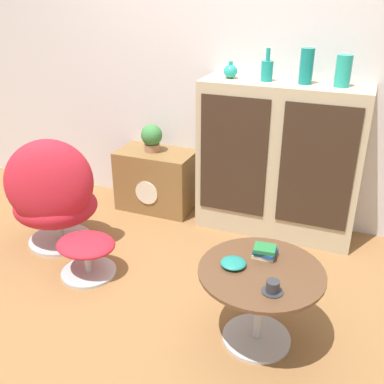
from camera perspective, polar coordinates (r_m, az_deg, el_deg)
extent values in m
plane|color=olive|center=(2.95, -4.48, -12.84)|extent=(12.00, 12.00, 0.00)
cube|color=silver|center=(3.60, 4.57, 16.92)|extent=(6.40, 0.06, 2.60)
cube|color=tan|center=(3.46, 10.93, 3.92)|extent=(1.20, 0.39, 1.17)
cube|color=#332319|center=(3.32, 5.23, 4.46)|extent=(0.50, 0.01, 0.89)
cube|color=#332319|center=(3.21, 15.50, 2.91)|extent=(0.50, 0.01, 0.89)
cube|color=brown|center=(3.89, -4.53, 1.56)|extent=(0.64, 0.38, 0.52)
cylinder|color=beige|center=(3.75, -5.80, -0.11)|extent=(0.20, 0.01, 0.20)
cylinder|color=#B7B7BC|center=(3.62, -16.34, -5.79)|extent=(0.47, 0.47, 0.02)
cylinder|color=#B7B7BC|center=(3.58, -16.49, -4.73)|extent=(0.06, 0.06, 0.13)
ellipsoid|color=#B21E2D|center=(3.49, -16.90, -1.73)|extent=(0.79, 0.75, 0.29)
ellipsoid|color=#B21E2D|center=(3.29, -17.68, 1.15)|extent=(0.72, 0.63, 0.65)
cylinder|color=#B7B7BC|center=(3.20, -12.95, -9.86)|extent=(0.37, 0.37, 0.02)
cylinder|color=#B7B7BC|center=(3.15, -13.11, -8.49)|extent=(0.04, 0.04, 0.16)
ellipsoid|color=#B21E2D|center=(3.08, -13.34, -6.52)|extent=(0.41, 0.34, 0.09)
cylinder|color=#B7B7BC|center=(2.66, 8.16, -17.83)|extent=(0.38, 0.38, 0.02)
cylinder|color=#B7B7BC|center=(2.51, 8.48, -14.11)|extent=(0.04, 0.04, 0.43)
cylinder|color=brown|center=(2.38, 8.82, -9.96)|extent=(0.66, 0.66, 0.02)
ellipsoid|color=teal|center=(3.38, 4.92, 15.02)|extent=(0.10, 0.10, 0.10)
cylinder|color=teal|center=(3.37, 4.96, 16.00)|extent=(0.03, 0.03, 0.03)
cylinder|color=teal|center=(3.31, 9.50, 14.92)|extent=(0.08, 0.08, 0.14)
cylinder|color=teal|center=(3.29, 9.64, 16.84)|extent=(0.03, 0.03, 0.09)
cylinder|color=#147A75|center=(3.25, 14.34, 15.22)|extent=(0.09, 0.09, 0.24)
cylinder|color=teal|center=(3.23, 18.66, 14.37)|extent=(0.10, 0.10, 0.21)
cylinder|color=#996B4C|center=(3.80, -5.08, 5.66)|extent=(0.13, 0.13, 0.06)
sphere|color=#387A3D|center=(3.76, -5.15, 7.21)|extent=(0.18, 0.18, 0.18)
cylinder|color=#2D2D33|center=(2.23, 10.16, -12.33)|extent=(0.10, 0.10, 0.01)
cylinder|color=#2D2D33|center=(2.22, 10.22, -11.74)|extent=(0.07, 0.07, 0.06)
cube|color=beige|center=(2.48, 9.13, -7.86)|extent=(0.12, 0.10, 0.02)
cube|color=#1E478C|center=(2.46, 9.30, -7.51)|extent=(0.12, 0.11, 0.02)
cube|color=#237038|center=(2.45, 9.25, -7.11)|extent=(0.12, 0.11, 0.02)
ellipsoid|color=#1E7A70|center=(2.38, 5.28, -8.97)|extent=(0.13, 0.13, 0.04)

